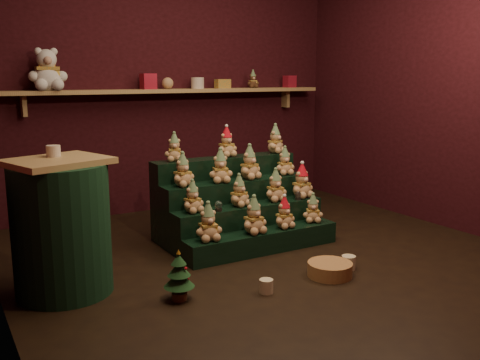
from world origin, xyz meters
TOP-DOWN VIEW (x-y plane):
  - ground at (0.00, 0.00)m, footprint 4.00×4.00m
  - back_wall at (0.00, 2.05)m, footprint 4.00×0.10m
  - right_wall at (2.05, 0.00)m, footprint 0.10×4.00m
  - back_shelf at (0.00, 1.87)m, footprint 3.60×0.26m
  - riser_tier_front at (0.04, 0.17)m, footprint 1.40×0.22m
  - riser_tier_midfront at (0.04, 0.39)m, footprint 1.40×0.22m
  - riser_tier_midback at (0.04, 0.61)m, footprint 1.40×0.22m
  - riser_tier_back at (0.04, 0.83)m, footprint 1.40×0.22m
  - teddy_0 at (-0.47, 0.17)m, footprint 0.24×0.22m
  - teddy_1 at (-0.06, 0.16)m, footprint 0.24×0.22m
  - teddy_2 at (0.25, 0.16)m, footprint 0.21×0.19m
  - teddy_3 at (0.57, 0.19)m, footprint 0.23×0.23m
  - teddy_4 at (-0.50, 0.40)m, footprint 0.22×0.21m
  - teddy_5 at (-0.06, 0.39)m, footprint 0.24×0.23m
  - teddy_6 at (0.31, 0.39)m, footprint 0.21×0.19m
  - teddy_7 at (0.60, 0.39)m, footprint 0.24×0.22m
  - teddy_8 at (-0.49, 0.61)m, footprint 0.24×0.22m
  - teddy_9 at (-0.13, 0.59)m, footprint 0.25×0.23m
  - teddy_10 at (0.17, 0.61)m, footprint 0.26×0.25m
  - teddy_11 at (0.57, 0.62)m, footprint 0.21×0.19m
  - teddy_12 at (-0.46, 0.84)m, footprint 0.22×0.21m
  - teddy_13 at (0.07, 0.85)m, footprint 0.21×0.20m
  - teddy_14 at (0.59, 0.82)m, footprint 0.25×0.24m
  - snow_globe_a at (-0.30, 0.33)m, footprint 0.06×0.06m
  - snow_globe_b at (0.03, 0.33)m, footprint 0.06×0.06m
  - snow_globe_c at (0.52, 0.33)m, footprint 0.06×0.06m
  - side_table at (-1.59, 0.13)m, footprint 0.73×0.66m
  - table_ornament at (-1.59, 0.23)m, footprint 0.09×0.09m
  - mini_christmas_tree at (-0.97, -0.38)m, footprint 0.20×0.20m
  - mug_left at (-0.41, -0.57)m, footprint 0.10×0.10m
  - mug_right at (0.38, -0.52)m, footprint 0.11×0.11m
  - wicker_basket at (0.16, -0.55)m, footprint 0.35×0.35m
  - white_bear at (-1.29, 1.84)m, footprint 0.37×0.34m
  - brown_bear at (0.97, 1.84)m, footprint 0.16×0.15m
  - gift_tin_red_a at (-0.29, 1.85)m, footprint 0.14×0.14m
  - gift_tin_cream at (0.27, 1.85)m, footprint 0.14×0.14m
  - gift_tin_red_b at (1.49, 1.85)m, footprint 0.12×0.12m
  - shelf_plush_ball at (-0.08, 1.85)m, footprint 0.12×0.12m
  - scarf_gift_box at (0.58, 1.85)m, footprint 0.16×0.10m

SIDE VIEW (x-z plane):
  - ground at x=0.00m, z-range 0.00..0.00m
  - mug_left at x=-0.41m, z-range 0.00..0.10m
  - wicker_basket at x=0.16m, z-range 0.00..0.10m
  - mug_right at x=0.38m, z-range 0.00..0.11m
  - riser_tier_front at x=0.04m, z-range 0.00..0.18m
  - mini_christmas_tree at x=-0.97m, z-range 0.00..0.34m
  - riser_tier_midfront at x=0.04m, z-range 0.00..0.36m
  - riser_tier_midback at x=0.04m, z-range 0.00..0.54m
  - teddy_3 at x=0.57m, z-range 0.18..0.43m
  - teddy_2 at x=0.25m, z-range 0.18..0.45m
  - teddy_0 at x=-0.47m, z-range 0.18..0.48m
  - teddy_1 at x=-0.06m, z-range 0.18..0.49m
  - riser_tier_back at x=0.04m, z-range 0.00..0.72m
  - snow_globe_b at x=0.03m, z-range 0.36..0.44m
  - snow_globe_c at x=0.52m, z-range 0.36..0.44m
  - snow_globe_a at x=-0.30m, z-range 0.36..0.45m
  - side_table at x=-1.59m, z-range -0.01..0.92m
  - teddy_4 at x=-0.50m, z-range 0.36..0.62m
  - teddy_5 at x=-0.06m, z-range 0.36..0.63m
  - teddy_6 at x=0.31m, z-range 0.36..0.65m
  - teddy_7 at x=0.60m, z-range 0.36..0.67m
  - teddy_11 at x=0.57m, z-range 0.54..0.80m
  - teddy_8 at x=-0.49m, z-range 0.54..0.82m
  - teddy_9 at x=-0.13m, z-range 0.54..0.83m
  - teddy_10 at x=0.17m, z-range 0.54..0.84m
  - teddy_12 at x=-0.46m, z-range 0.72..0.97m
  - teddy_14 at x=0.59m, z-range 0.72..0.99m
  - teddy_13 at x=0.07m, z-range 0.72..0.99m
  - table_ornament at x=-1.59m, z-range 0.93..1.00m
  - back_shelf at x=0.00m, z-range 1.17..1.41m
  - scarf_gift_box at x=0.58m, z-range 1.32..1.42m
  - gift_tin_cream at x=0.27m, z-range 1.32..1.44m
  - shelf_plush_ball at x=-0.08m, z-range 1.32..1.44m
  - gift_tin_red_b at x=1.49m, z-range 1.32..1.46m
  - back_wall at x=0.00m, z-range 0.00..2.80m
  - right_wall at x=2.05m, z-range 0.00..2.80m
  - gift_tin_red_a at x=-0.29m, z-range 1.32..1.48m
  - brown_bear at x=0.97m, z-range 1.32..1.52m
  - white_bear at x=-1.29m, z-range 1.32..1.81m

